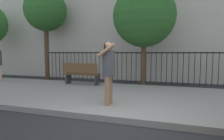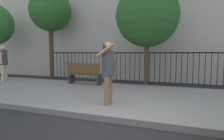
{
  "view_description": "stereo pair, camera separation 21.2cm",
  "coord_description": "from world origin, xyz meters",
  "views": [
    {
      "loc": [
        1.21,
        -3.89,
        1.55
      ],
      "look_at": [
        -0.44,
        1.21,
        1.07
      ],
      "focal_mm": 30.57,
      "sensor_mm": 36.0,
      "label": 1
    },
    {
      "loc": [
        1.41,
        -3.82,
        1.55
      ],
      "look_at": [
        -0.44,
        1.21,
        1.07
      ],
      "focal_mm": 30.57,
      "sensor_mm": 36.0,
      "label": 2
    }
  ],
  "objects": [
    {
      "name": "ground_plane",
      "position": [
        0.0,
        0.0,
        0.0
      ],
      "size": [
        60.0,
        60.0,
        0.0
      ],
      "primitive_type": "plane",
      "color": "#28282B"
    },
    {
      "name": "sidewalk",
      "position": [
        0.0,
        2.2,
        0.07
      ],
      "size": [
        28.0,
        4.4,
        0.15
      ],
      "primitive_type": "cube",
      "color": "gray",
      "rests_on": "ground"
    },
    {
      "name": "iron_fence",
      "position": [
        0.0,
        5.9,
        1.02
      ],
      "size": [
        12.03,
        0.04,
        1.6
      ],
      "color": "black",
      "rests_on": "ground"
    },
    {
      "name": "pedestrian_on_phone",
      "position": [
        -0.44,
        0.94,
        1.13
      ],
      "size": [
        0.49,
        0.65,
        1.68
      ],
      "color": "#936B4C",
      "rests_on": "sidewalk"
    },
    {
      "name": "pedestrian_walking",
      "position": [
        -6.89,
        3.18,
        1.15
      ],
      "size": [
        0.41,
        0.48,
        1.75
      ],
      "color": "beige",
      "rests_on": "sidewalk"
    },
    {
      "name": "street_bench",
      "position": [
        -2.64,
        3.62,
        0.65
      ],
      "size": [
        1.6,
        0.45,
        0.95
      ],
      "color": "brown",
      "rests_on": "sidewalk"
    },
    {
      "name": "street_tree_near",
      "position": [
        -5.64,
        5.28,
        3.88
      ],
      "size": [
        2.32,
        2.32,
        5.07
      ],
      "color": "#4C3823",
      "rests_on": "ground"
    },
    {
      "name": "street_tree_mid",
      "position": [
        -0.09,
        4.74,
        3.17
      ],
      "size": [
        2.78,
        2.78,
        4.57
      ],
      "color": "#4C3823",
      "rests_on": "ground"
    }
  ]
}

